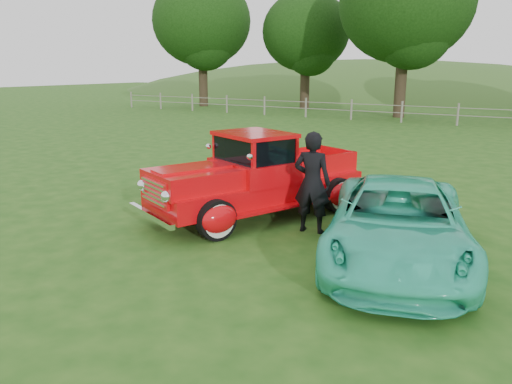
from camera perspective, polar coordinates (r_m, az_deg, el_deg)
The scene contains 9 objects.
ground at distance 8.67m, azimuth -3.82°, elevation -6.74°, with size 140.00×140.00×0.00m, color #1F4D14.
distant_hills at distance 67.09m, azimuth 23.64°, elevation 6.42°, with size 116.00×60.00×18.00m.
fence_line at distance 29.10m, azimuth 22.07°, elevation 8.22°, with size 48.00×0.12×1.20m.
tree_far_west at distance 41.04m, azimuth -6.23°, elevation 18.81°, with size 7.60×7.60×9.93m.
tree_mid_west at distance 38.50m, azimuth 5.74°, elevation 17.74°, with size 6.40×6.40×8.46m.
tree_near_west at distance 32.99m, azimuth 16.79°, elevation 20.03°, with size 8.00×8.00×10.42m.
red_pickup at distance 10.47m, azimuth 0.10°, elevation 1.52°, with size 3.59×5.27×1.78m.
teal_sedan at distance 8.29m, azimuth 15.88°, elevation -3.50°, with size 2.15×4.66×1.30m, color #32CAA4.
man at distance 9.43m, azimuth 6.44°, elevation 1.09°, with size 0.71×0.46×1.94m, color black.
Camera 1 is at (4.67, -6.61, 3.08)m, focal length 35.00 mm.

